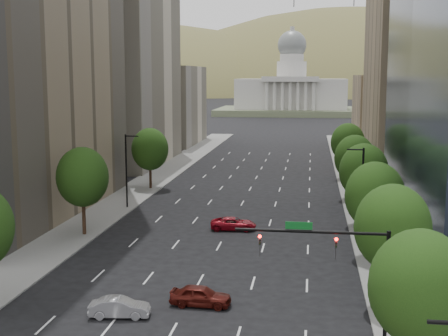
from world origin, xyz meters
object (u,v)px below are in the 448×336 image
at_px(traffic_signal, 345,260).
at_px(car_red_far, 233,224).
at_px(car_silver, 120,307).
at_px(car_maroon, 201,296).
at_px(capitol, 291,93).

relative_size(traffic_signal, car_red_far, 1.92).
bearing_deg(car_silver, car_maroon, -68.22).
height_order(traffic_signal, car_silver, traffic_signal).
height_order(traffic_signal, car_maroon, traffic_signal).
bearing_deg(car_red_far, capitol, -3.56).
bearing_deg(traffic_signal, car_red_far, 110.68).
xyz_separation_m(traffic_signal, car_maroon, (-9.53, 4.73, -4.44)).
bearing_deg(traffic_signal, car_silver, 172.23).
bearing_deg(car_silver, capitol, -8.18).
relative_size(traffic_signal, capitol, 0.15).
bearing_deg(capitol, traffic_signal, -87.26).
height_order(car_maroon, car_silver, car_maroon).
relative_size(traffic_signal, car_silver, 2.26).
bearing_deg(capitol, car_maroon, -89.73).
bearing_deg(car_red_far, car_silver, 165.65).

